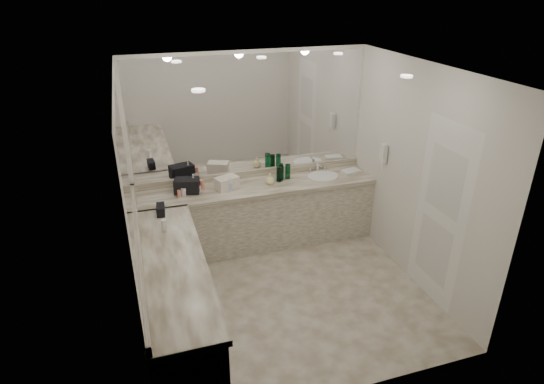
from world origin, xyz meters
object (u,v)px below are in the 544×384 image
object	(u,v)px
black_toiletry_bag	(187,186)
soap_bottle_c	(270,179)
hand_towel	(351,171)
soap_bottle_b	(230,184)
sink	(323,177)
wall_phone	(383,153)
soap_bottle_a	(194,183)
cream_cosmetic_case	(227,183)

from	to	relation	value
black_toiletry_bag	soap_bottle_c	distance (m)	1.09
hand_towel	soap_bottle_b	size ratio (longest dim) A/B	1.41
sink	soap_bottle_c	size ratio (longest dim) A/B	2.89
wall_phone	soap_bottle_a	distance (m)	2.48
soap_bottle_b	soap_bottle_c	xyz separation A→B (m)	(0.55, 0.03, -0.01)
black_toiletry_bag	sink	bearing A→B (deg)	-1.25
sink	wall_phone	xyz separation A→B (m)	(0.61, -0.50, 0.46)
sink	hand_towel	bearing A→B (deg)	-0.12
cream_cosmetic_case	soap_bottle_a	distance (m)	0.43
cream_cosmetic_case	soap_bottle_c	world-z (taller)	cream_cosmetic_case
sink	black_toiletry_bag	distance (m)	1.88
cream_cosmetic_case	soap_bottle_a	bearing A→B (deg)	152.16
black_toiletry_bag	soap_bottle_c	world-z (taller)	black_toiletry_bag
soap_bottle_a	wall_phone	bearing A→B (deg)	-13.23
wall_phone	cream_cosmetic_case	bearing A→B (deg)	165.42
soap_bottle_a	sink	bearing A→B (deg)	-1.97
wall_phone	black_toiletry_bag	world-z (taller)	wall_phone
wall_phone	soap_bottle_b	size ratio (longest dim) A/B	1.39
soap_bottle_a	soap_bottle_b	distance (m)	0.47
sink	soap_bottle_a	world-z (taller)	soap_bottle_a
sink	soap_bottle_c	xyz separation A→B (m)	(-0.78, -0.03, 0.08)
wall_phone	soap_bottle_a	bearing A→B (deg)	166.77
sink	cream_cosmetic_case	distance (m)	1.36
soap_bottle_b	soap_bottle_c	bearing A→B (deg)	2.74
cream_cosmetic_case	soap_bottle_b	world-z (taller)	soap_bottle_b
hand_towel	soap_bottle_b	distance (m)	1.76
soap_bottle_a	soap_bottle_c	size ratio (longest dim) A/B	1.53
sink	soap_bottle_c	world-z (taller)	soap_bottle_c
cream_cosmetic_case	soap_bottle_c	size ratio (longest dim) A/B	1.91
sink	hand_towel	distance (m)	0.42
wall_phone	cream_cosmetic_case	size ratio (longest dim) A/B	0.83
wall_phone	black_toiletry_bag	xyz separation A→B (m)	(-2.48, 0.54, -0.36)
soap_bottle_b	soap_bottle_c	world-z (taller)	soap_bottle_b
black_toiletry_bag	hand_towel	bearing A→B (deg)	-1.05
hand_towel	soap_bottle_a	distance (m)	2.21
black_toiletry_bag	cream_cosmetic_case	world-z (taller)	black_toiletry_bag
wall_phone	cream_cosmetic_case	xyz separation A→B (m)	(-1.97, 0.51, -0.37)
hand_towel	soap_bottle_b	bearing A→B (deg)	-178.23
cream_cosmetic_case	soap_bottle_b	distance (m)	0.07
cream_cosmetic_case	hand_towel	size ratio (longest dim) A/B	1.19
wall_phone	black_toiletry_bag	bearing A→B (deg)	167.68
soap_bottle_a	soap_bottle_b	world-z (taller)	soap_bottle_a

